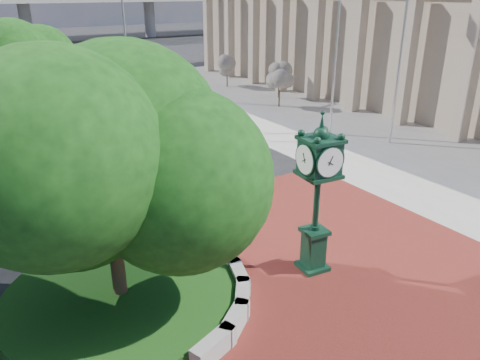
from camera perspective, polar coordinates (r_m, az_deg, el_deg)
name	(u,v)px	position (r m, az deg, el deg)	size (l,w,h in m)	color
ground	(274,251)	(15.10, 4.14, -8.61)	(200.00, 200.00, 0.00)	black
plaza	(294,265)	(14.42, 6.54, -10.22)	(12.00, 12.00, 0.04)	maroon
sidewalk	(379,116)	(32.28, 16.63, 7.49)	(20.00, 50.00, 0.04)	#9E9B93
planter_wall	(198,269)	(13.73, -5.11, -10.76)	(2.96, 6.77, 0.54)	#9E9B93
grass_bed	(121,297)	(13.08, -14.27, -13.69)	(6.10, 6.10, 0.40)	#154212
civic_building	(436,39)	(38.73, 22.83, 15.55)	(17.35, 44.00, 8.60)	tan
tree_planter	(107,173)	(11.42, -15.92, 0.84)	(5.20, 5.20, 6.33)	#38281C
tree_street	(22,77)	(28.92, -25.03, 11.28)	(4.40, 4.40, 5.45)	#38281C
post_clock	(317,189)	(13.13, 9.42, -1.07)	(1.08, 1.08, 4.73)	black
parked_car	(87,68)	(48.02, -18.13, 12.86)	(1.86, 4.62, 1.57)	#4C130A
flagpole_a	(337,34)	(26.38, 11.77, 17.04)	(1.68, 0.29, 10.81)	silver
flagpole_b	(403,33)	(25.55, 19.29, 16.57)	(1.65, 0.80, 11.17)	silver
street_lamp_near	(127,23)	(36.67, -13.63, 18.13)	(2.09, 0.48, 9.34)	slate
shrub_near	(280,84)	(33.26, 4.84, 11.53)	(1.20, 1.20, 2.20)	#38281C
shrub_mid	(279,77)	(36.28, 4.77, 12.42)	(1.20, 1.20, 2.20)	#38281C
shrub_far	(227,68)	(40.43, -1.60, 13.49)	(1.20, 1.20, 2.20)	#38281C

